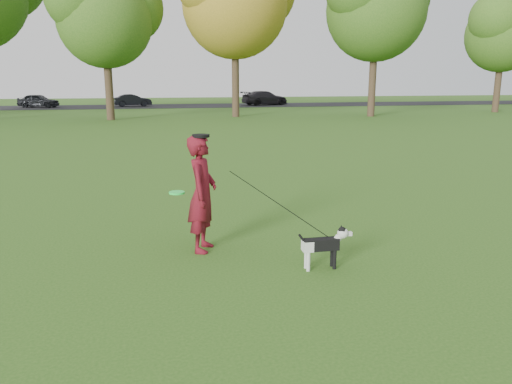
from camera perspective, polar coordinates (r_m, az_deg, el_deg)
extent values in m
plane|color=#285116|center=(7.38, 0.62, -7.42)|extent=(120.00, 120.00, 0.00)
cube|color=black|center=(46.85, -9.97, 9.65)|extent=(120.00, 7.00, 0.02)
imported|color=#530B1B|center=(7.47, -6.17, -0.21)|extent=(0.60, 0.74, 1.76)
cube|color=black|center=(6.89, 7.41, -5.95)|extent=(0.49, 0.15, 0.16)
cube|color=silver|center=(6.84, 5.91, -6.14)|extent=(0.14, 0.16, 0.15)
cylinder|color=silver|center=(6.86, 6.00, -7.92)|extent=(0.05, 0.05, 0.27)
cylinder|color=silver|center=(6.96, 5.73, -7.61)|extent=(0.05, 0.05, 0.27)
cylinder|color=black|center=(6.98, 8.97, -7.64)|extent=(0.05, 0.05, 0.27)
cylinder|color=black|center=(7.07, 8.67, -7.35)|extent=(0.05, 0.05, 0.27)
cylinder|color=silver|center=(6.95, 9.16, -5.49)|extent=(0.16, 0.10, 0.17)
sphere|color=silver|center=(6.95, 9.89, -4.66)|extent=(0.15, 0.15, 0.15)
sphere|color=black|center=(6.94, 9.83, -4.42)|extent=(0.12, 0.12, 0.12)
cube|color=silver|center=(6.99, 10.50, -4.71)|extent=(0.10, 0.06, 0.05)
sphere|color=black|center=(7.01, 10.91, -4.68)|extent=(0.03, 0.03, 0.03)
cone|color=black|center=(6.89, 9.96, -4.16)|extent=(0.05, 0.05, 0.06)
cone|color=black|center=(6.96, 9.72, -3.97)|extent=(0.05, 0.05, 0.06)
cylinder|color=black|center=(6.80, 5.52, -5.65)|extent=(0.17, 0.03, 0.22)
cylinder|color=black|center=(6.93, 8.78, -5.46)|extent=(0.11, 0.11, 0.02)
imported|color=black|center=(47.78, -23.62, 9.54)|extent=(3.63, 2.20, 1.16)
imported|color=black|center=(46.84, -13.92, 10.14)|extent=(3.43, 1.74, 1.08)
imported|color=black|center=(47.96, 1.03, 10.70)|extent=(4.83, 3.08, 1.30)
cylinder|color=#20FF4A|center=(7.34, -9.03, -0.06)|extent=(0.23, 0.23, 0.02)
cylinder|color=black|center=(7.33, -6.33, 6.41)|extent=(0.26, 0.26, 0.04)
cylinder|color=#38281C|center=(32.36, -16.47, 11.62)|extent=(0.48, 0.48, 4.20)
sphere|color=#426B1E|center=(32.59, -16.98, 19.26)|extent=(5.60, 5.60, 5.60)
cylinder|color=#38281C|center=(33.71, -2.36, 12.87)|extent=(0.48, 0.48, 5.04)
cylinder|color=#38281C|center=(34.90, 13.16, 12.39)|extent=(0.48, 0.48, 4.83)
sphere|color=#426B1E|center=(35.24, 13.61, 20.52)|extent=(6.44, 6.44, 6.44)
cylinder|color=#38281C|center=(42.30, 25.89, 10.92)|extent=(0.48, 0.48, 3.99)
sphere|color=#426B1E|center=(42.44, 26.46, 16.47)|extent=(5.32, 5.32, 5.32)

